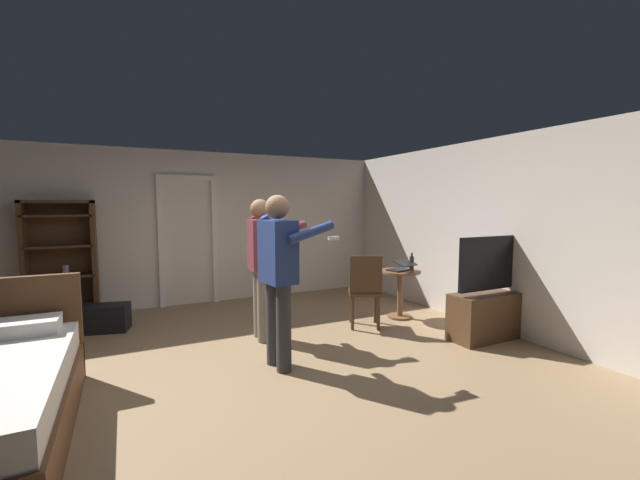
{
  "coord_description": "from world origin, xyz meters",
  "views": [
    {
      "loc": [
        -1.16,
        -3.81,
        1.66
      ],
      "look_at": [
        0.94,
        0.43,
        1.23
      ],
      "focal_mm": 22.21,
      "sensor_mm": 36.0,
      "label": 1
    }
  ],
  "objects_px": {
    "side_table": "(400,286)",
    "person_striped_shirt": "(262,259)",
    "laptop": "(401,267)",
    "bottle_on_table": "(412,263)",
    "bookshelf": "(61,256)",
    "person_blue_shirt": "(279,269)",
    "tv_flatscreen": "(491,308)",
    "wooden_chair": "(365,288)",
    "suitcase_dark": "(104,318)"
  },
  "relations": [
    {
      "from": "side_table",
      "to": "wooden_chair",
      "type": "xyz_separation_m",
      "value": [
        -0.73,
        -0.19,
        0.08
      ]
    },
    {
      "from": "wooden_chair",
      "to": "person_blue_shirt",
      "type": "xyz_separation_m",
      "value": [
        -1.47,
        -0.7,
        0.47
      ]
    },
    {
      "from": "side_table",
      "to": "laptop",
      "type": "bearing_deg",
      "value": -114.6
    },
    {
      "from": "wooden_chair",
      "to": "suitcase_dark",
      "type": "bearing_deg",
      "value": 155.85
    },
    {
      "from": "person_blue_shirt",
      "to": "person_striped_shirt",
      "type": "distance_m",
      "value": 0.91
    },
    {
      "from": "side_table",
      "to": "person_blue_shirt",
      "type": "height_order",
      "value": "person_blue_shirt"
    },
    {
      "from": "tv_flatscreen",
      "to": "bottle_on_table",
      "type": "bearing_deg",
      "value": 106.33
    },
    {
      "from": "tv_flatscreen",
      "to": "person_striped_shirt",
      "type": "xyz_separation_m",
      "value": [
        -2.56,
        1.22,
        0.61
      ]
    },
    {
      "from": "bookshelf",
      "to": "tv_flatscreen",
      "type": "distance_m",
      "value": 5.88
    },
    {
      "from": "tv_flatscreen",
      "to": "laptop",
      "type": "height_order",
      "value": "tv_flatscreen"
    },
    {
      "from": "laptop",
      "to": "person_striped_shirt",
      "type": "distance_m",
      "value": 2.09
    },
    {
      "from": "bottle_on_table",
      "to": "wooden_chair",
      "type": "bearing_deg",
      "value": -172.78
    },
    {
      "from": "tv_flatscreen",
      "to": "person_blue_shirt",
      "type": "xyz_separation_m",
      "value": [
        -2.67,
        0.32,
        0.64
      ]
    },
    {
      "from": "suitcase_dark",
      "to": "laptop",
      "type": "bearing_deg",
      "value": -4.17
    },
    {
      "from": "tv_flatscreen",
      "to": "laptop",
      "type": "bearing_deg",
      "value": 112.77
    },
    {
      "from": "tv_flatscreen",
      "to": "side_table",
      "type": "bearing_deg",
      "value": 111.28
    },
    {
      "from": "side_table",
      "to": "suitcase_dark",
      "type": "height_order",
      "value": "side_table"
    },
    {
      "from": "side_table",
      "to": "person_striped_shirt",
      "type": "xyz_separation_m",
      "value": [
        -2.09,
        0.01,
        0.52
      ]
    },
    {
      "from": "tv_flatscreen",
      "to": "side_table",
      "type": "relative_size",
      "value": 1.82
    },
    {
      "from": "laptop",
      "to": "wooden_chair",
      "type": "xyz_separation_m",
      "value": [
        -0.71,
        -0.15,
        -0.21
      ]
    },
    {
      "from": "tv_flatscreen",
      "to": "suitcase_dark",
      "type": "bearing_deg",
      "value": 150.77
    },
    {
      "from": "suitcase_dark",
      "to": "wooden_chair",
      "type": "bearing_deg",
      "value": -10.2
    },
    {
      "from": "person_blue_shirt",
      "to": "bookshelf",
      "type": "bearing_deg",
      "value": 127.01
    },
    {
      "from": "side_table",
      "to": "laptop",
      "type": "relative_size",
      "value": 1.76
    },
    {
      "from": "tv_flatscreen",
      "to": "laptop",
      "type": "distance_m",
      "value": 1.32
    },
    {
      "from": "bookshelf",
      "to": "tv_flatscreen",
      "type": "height_order",
      "value": "bookshelf"
    },
    {
      "from": "person_blue_shirt",
      "to": "suitcase_dark",
      "type": "bearing_deg",
      "value": 128.34
    },
    {
      "from": "bookshelf",
      "to": "side_table",
      "type": "xyz_separation_m",
      "value": [
        4.4,
        -2.03,
        -0.46
      ]
    },
    {
      "from": "laptop",
      "to": "wooden_chair",
      "type": "distance_m",
      "value": 0.75
    },
    {
      "from": "bottle_on_table",
      "to": "suitcase_dark",
      "type": "distance_m",
      "value": 4.26
    },
    {
      "from": "tv_flatscreen",
      "to": "person_blue_shirt",
      "type": "distance_m",
      "value": 2.77
    },
    {
      "from": "bottle_on_table",
      "to": "side_table",
      "type": "bearing_deg",
      "value": 150.26
    },
    {
      "from": "tv_flatscreen",
      "to": "person_striped_shirt",
      "type": "height_order",
      "value": "person_striped_shirt"
    },
    {
      "from": "bookshelf",
      "to": "laptop",
      "type": "height_order",
      "value": "bookshelf"
    },
    {
      "from": "suitcase_dark",
      "to": "side_table",
      "type": "bearing_deg",
      "value": -3.53
    },
    {
      "from": "suitcase_dark",
      "to": "bookshelf",
      "type": "bearing_deg",
      "value": 137.29
    },
    {
      "from": "side_table",
      "to": "wooden_chair",
      "type": "distance_m",
      "value": 0.76
    },
    {
      "from": "bookshelf",
      "to": "side_table",
      "type": "distance_m",
      "value": 4.87
    },
    {
      "from": "side_table",
      "to": "person_striped_shirt",
      "type": "distance_m",
      "value": 2.16
    },
    {
      "from": "person_blue_shirt",
      "to": "side_table",
      "type": "bearing_deg",
      "value": 21.94
    },
    {
      "from": "bookshelf",
      "to": "laptop",
      "type": "distance_m",
      "value": 4.85
    },
    {
      "from": "laptop",
      "to": "bottle_on_table",
      "type": "bearing_deg",
      "value": -13.5
    },
    {
      "from": "suitcase_dark",
      "to": "bottle_on_table",
      "type": "bearing_deg",
      "value": -3.99
    },
    {
      "from": "person_striped_shirt",
      "to": "tv_flatscreen",
      "type": "bearing_deg",
      "value": -25.5
    },
    {
      "from": "tv_flatscreen",
      "to": "person_striped_shirt",
      "type": "relative_size",
      "value": 0.74
    },
    {
      "from": "tv_flatscreen",
      "to": "side_table",
      "type": "xyz_separation_m",
      "value": [
        -0.47,
        1.21,
        0.09
      ]
    },
    {
      "from": "wooden_chair",
      "to": "person_blue_shirt",
      "type": "height_order",
      "value": "person_blue_shirt"
    },
    {
      "from": "bottle_on_table",
      "to": "suitcase_dark",
      "type": "height_order",
      "value": "bottle_on_table"
    },
    {
      "from": "bookshelf",
      "to": "bottle_on_table",
      "type": "distance_m",
      "value": 5.01
    },
    {
      "from": "wooden_chair",
      "to": "person_striped_shirt",
      "type": "bearing_deg",
      "value": 171.55
    }
  ]
}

